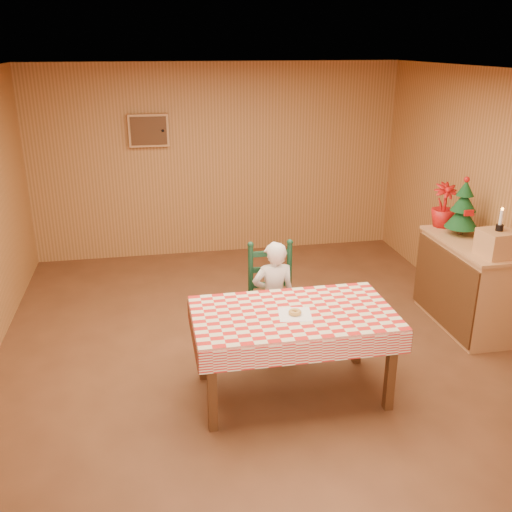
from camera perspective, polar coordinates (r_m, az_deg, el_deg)
The scene contains 12 objects.
ground at distance 5.57m, azimuth 0.39°, elevation -9.90°, with size 6.00×6.00×0.00m, color brown.
cabin_walls at distance 5.42m, azimuth -0.70°, elevation 9.93°, with size 5.10×6.05×2.65m.
dining_table at distance 4.71m, azimuth 3.73°, elevation -6.49°, with size 1.66×0.96×0.77m.
ladder_chair at distance 5.48m, azimuth 1.65°, elevation -4.53°, with size 0.44×0.40×1.08m.
seated_child at distance 5.40m, azimuth 1.78°, elevation -4.22°, with size 0.41×0.27×1.12m, color silver.
napkin at distance 4.63m, azimuth 3.91°, elevation -5.84°, with size 0.26×0.26×0.00m, color white.
donut at distance 4.62m, azimuth 3.92°, elevation -5.63°, with size 0.11×0.11×0.04m, color gold.
shelf_unit at distance 6.33m, azimuth 20.23°, elevation -2.66°, with size 0.54×1.24×0.93m.
crate at distance 5.82m, azimuth 22.96°, elevation 1.17°, with size 0.30×0.30×0.25m, color tan.
christmas_tree at distance 6.30m, azimuth 20.00°, elevation 4.46°, with size 0.34×0.34×0.62m.
flower_arrangement at distance 6.53m, azimuth 18.28°, elevation 4.85°, with size 0.27×0.27×0.48m, color #B51210.
candle_set at distance 5.76m, azimuth 23.22°, elevation 2.95°, with size 0.07×0.07×0.22m.
Camera 1 is at (-0.94, -4.71, 2.83)m, focal length 40.00 mm.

